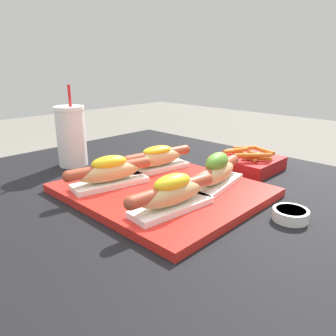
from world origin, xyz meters
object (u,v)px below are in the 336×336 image
serving_tray (162,190)px  drink_cup (71,136)px  hot_dog_1 (172,193)px  hot_dog_2 (157,158)px  hot_dog_0 (110,172)px  sauce_bowl (291,214)px  hot_dog_3 (217,172)px  fries_basket (247,162)px

serving_tray → drink_cup: 0.36m
hot_dog_1 → drink_cup: 0.46m
hot_dog_1 → hot_dog_2: hot_dog_1 is taller
hot_dog_0 → sauce_bowl: bearing=23.4°
serving_tray → hot_dog_2: size_ratio=1.98×
hot_dog_0 → hot_dog_1: bearing=1.2°
hot_dog_2 → hot_dog_3: hot_dog_3 is taller
drink_cup → hot_dog_0: bearing=-12.3°
drink_cup → fries_basket: bearing=39.9°
serving_tray → hot_dog_0: size_ratio=2.00×
fries_basket → serving_tray: bearing=-97.9°
hot_dog_1 → drink_cup: (-0.45, 0.05, 0.04)m
drink_cup → fries_basket: 0.51m
hot_dog_1 → sauce_bowl: size_ratio=3.17×
fries_basket → hot_dog_0: bearing=-109.0°
hot_dog_1 → drink_cup: bearing=173.4°
hot_dog_0 → drink_cup: drink_cup is taller
hot_dog_0 → hot_dog_3: 0.24m
drink_cup → hot_dog_1: bearing=-6.6°
serving_tray → hot_dog_0: bearing=-138.5°
serving_tray → fries_basket: bearing=82.1°
hot_dog_2 → drink_cup: size_ratio=0.92×
hot_dog_2 → sauce_bowl: hot_dog_2 is taller
hot_dog_1 → sauce_bowl: hot_dog_1 is taller
sauce_bowl → fries_basket: size_ratio=0.41×
hot_dog_3 → fries_basket: (-0.05, 0.22, -0.03)m
hot_dog_3 → sauce_bowl: hot_dog_3 is taller
fries_basket → sauce_bowl: bearing=-44.4°
serving_tray → hot_dog_1: (0.10, -0.08, 0.04)m
drink_cup → sauce_bowl: bearing=9.2°
hot_dog_0 → hot_dog_1: 0.19m
hot_dog_0 → hot_dog_1: size_ratio=0.98×
serving_tray → hot_dog_3: bearing=43.4°
sauce_bowl → hot_dog_2: bearing=179.8°
hot_dog_3 → drink_cup: (-0.44, -0.11, 0.03)m
sauce_bowl → serving_tray: bearing=-164.2°
hot_dog_0 → hot_dog_2: (-0.01, 0.16, -0.00)m
hot_dog_2 → fries_basket: size_ratio=1.28×
hot_dog_2 → hot_dog_1: bearing=-37.8°
drink_cup → hot_dog_3: bearing=13.9°
hot_dog_2 → sauce_bowl: (0.37, -0.00, -0.04)m
hot_dog_3 → fries_basket: hot_dog_3 is taller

